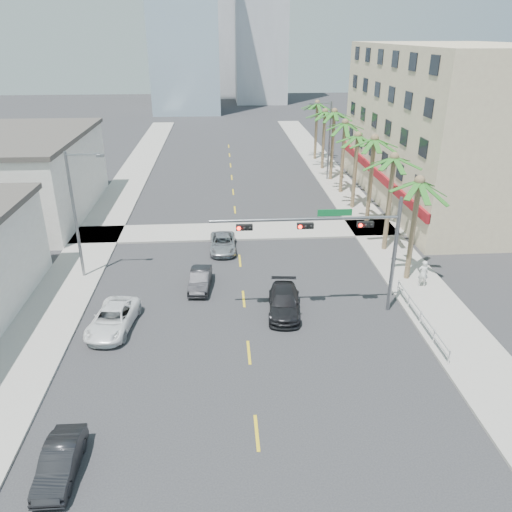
{
  "coord_description": "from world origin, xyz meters",
  "views": [
    {
      "loc": [
        -1.21,
        -18.64,
        15.99
      ],
      "look_at": [
        0.75,
        9.04,
        3.5
      ],
      "focal_mm": 35.0,
      "sensor_mm": 36.0,
      "label": 1
    }
  ],
  "objects_px": {
    "car_lane_center": "(223,243)",
    "pedestrian": "(423,273)",
    "car_lane_left": "(200,280)",
    "car_parked_far": "(113,319)",
    "car_lane_right": "(284,302)",
    "traffic_signal_mast": "(343,237)",
    "car_parked_mid": "(60,462)"
  },
  "relations": [
    {
      "from": "traffic_signal_mast",
      "to": "car_parked_far",
      "type": "height_order",
      "value": "traffic_signal_mast"
    },
    {
      "from": "car_parked_mid",
      "to": "car_parked_far",
      "type": "relative_size",
      "value": 0.77
    },
    {
      "from": "car_parked_far",
      "to": "car_lane_left",
      "type": "bearing_deg",
      "value": 51.85
    },
    {
      "from": "car_parked_far",
      "to": "pedestrian",
      "type": "xyz_separation_m",
      "value": [
        20.0,
        3.78,
        0.42
      ]
    },
    {
      "from": "traffic_signal_mast",
      "to": "pedestrian",
      "type": "bearing_deg",
      "value": 23.33
    },
    {
      "from": "car_parked_far",
      "to": "car_lane_center",
      "type": "bearing_deg",
      "value": 67.12
    },
    {
      "from": "car_parked_mid",
      "to": "car_lane_center",
      "type": "height_order",
      "value": "car_parked_mid"
    },
    {
      "from": "car_parked_far",
      "to": "traffic_signal_mast",
      "type": "bearing_deg",
      "value": 11.67
    },
    {
      "from": "pedestrian",
      "to": "car_lane_left",
      "type": "bearing_deg",
      "value": -0.77
    },
    {
      "from": "car_parked_far",
      "to": "car_lane_right",
      "type": "distance_m",
      "value": 10.31
    },
    {
      "from": "car_lane_right",
      "to": "pedestrian",
      "type": "relative_size",
      "value": 2.52
    },
    {
      "from": "car_lane_left",
      "to": "pedestrian",
      "type": "height_order",
      "value": "pedestrian"
    },
    {
      "from": "car_parked_far",
      "to": "car_parked_mid",
      "type": "bearing_deg",
      "value": -82.9
    },
    {
      "from": "car_lane_center",
      "to": "car_lane_right",
      "type": "bearing_deg",
      "value": -69.09
    },
    {
      "from": "traffic_signal_mast",
      "to": "pedestrian",
      "type": "height_order",
      "value": "traffic_signal_mast"
    },
    {
      "from": "car_parked_far",
      "to": "car_lane_left",
      "type": "xyz_separation_m",
      "value": [
        4.93,
        4.83,
        -0.05
      ]
    },
    {
      "from": "car_parked_far",
      "to": "car_lane_right",
      "type": "bearing_deg",
      "value": 14.26
    },
    {
      "from": "car_lane_center",
      "to": "pedestrian",
      "type": "xyz_separation_m",
      "value": [
        13.48,
        -7.39,
        0.48
      ]
    },
    {
      "from": "car_parked_far",
      "to": "car_lane_center",
      "type": "xyz_separation_m",
      "value": [
        6.52,
        11.16,
        -0.06
      ]
    },
    {
      "from": "car_parked_mid",
      "to": "car_lane_left",
      "type": "xyz_separation_m",
      "value": [
        4.99,
        15.41,
        0.01
      ]
    },
    {
      "from": "car_lane_center",
      "to": "pedestrian",
      "type": "bearing_deg",
      "value": -28.31
    },
    {
      "from": "car_parked_mid",
      "to": "car_lane_center",
      "type": "relative_size",
      "value": 0.85
    },
    {
      "from": "traffic_signal_mast",
      "to": "car_parked_far",
      "type": "xyz_separation_m",
      "value": [
        -13.58,
        -1.01,
        -4.39
      ]
    },
    {
      "from": "car_parked_mid",
      "to": "car_lane_left",
      "type": "bearing_deg",
      "value": 72.32
    },
    {
      "from": "traffic_signal_mast",
      "to": "car_parked_mid",
      "type": "distance_m",
      "value": 18.45
    },
    {
      "from": "car_parked_mid",
      "to": "car_parked_far",
      "type": "distance_m",
      "value": 10.58
    },
    {
      "from": "car_lane_right",
      "to": "car_lane_left",
      "type": "bearing_deg",
      "value": 151.9
    },
    {
      "from": "car_lane_left",
      "to": "pedestrian",
      "type": "xyz_separation_m",
      "value": [
        15.07,
        -1.06,
        0.47
      ]
    },
    {
      "from": "car_parked_far",
      "to": "car_lane_right",
      "type": "relative_size",
      "value": 1.02
    },
    {
      "from": "car_lane_left",
      "to": "car_lane_right",
      "type": "height_order",
      "value": "car_lane_right"
    },
    {
      "from": "traffic_signal_mast",
      "to": "car_lane_left",
      "type": "distance_m",
      "value": 10.45
    },
    {
      "from": "car_parked_mid",
      "to": "car_lane_right",
      "type": "height_order",
      "value": "car_lane_right"
    }
  ]
}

